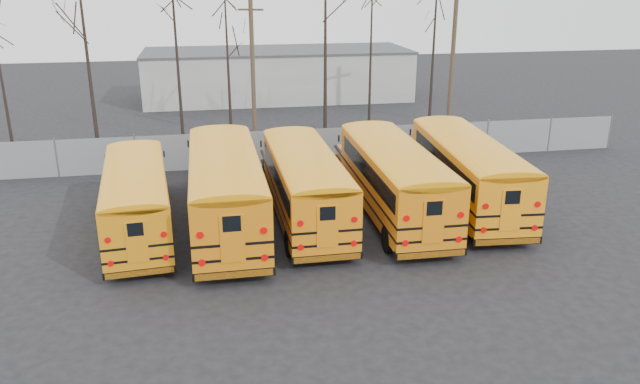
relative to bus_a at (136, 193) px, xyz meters
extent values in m
plane|color=black|center=(7.15, -3.39, -1.73)|extent=(120.00, 120.00, 0.00)
cube|color=gray|center=(7.15, 8.61, -0.73)|extent=(40.00, 0.04, 2.00)
cube|color=#B7B6B1|center=(9.15, 28.61, 0.27)|extent=(22.00, 8.00, 4.00)
cylinder|color=black|center=(-0.77, -3.43, -1.25)|extent=(0.35, 0.97, 0.95)
cylinder|color=black|center=(1.37, -3.23, -1.25)|extent=(0.35, 0.97, 0.95)
cylinder|color=black|center=(-1.49, 4.54, -1.25)|extent=(0.35, 0.97, 0.95)
cylinder|color=black|center=(0.65, 4.74, -1.25)|extent=(0.35, 0.97, 0.95)
cube|color=orange|center=(0.02, -0.25, -0.13)|extent=(3.17, 9.04, 2.24)
cube|color=orange|center=(-0.45, 4.97, -0.78)|extent=(2.28, 1.81, 0.95)
cube|color=black|center=(0.04, -0.44, 0.37)|extent=(3.13, 8.09, 0.67)
cube|color=black|center=(-0.05, 0.56, -0.82)|extent=(3.35, 10.67, 0.09)
cube|color=black|center=(-0.05, 0.56, -0.35)|extent=(3.35, 10.67, 0.09)
cube|color=black|center=(0.42, -4.56, -1.30)|extent=(2.45, 0.43, 0.27)
cube|color=black|center=(-0.52, 5.73, -1.30)|extent=(2.29, 0.40, 0.25)
cube|color=orange|center=(0.42, -4.67, -0.16)|extent=(0.72, 0.10, 1.48)
cylinder|color=#B20505|center=(-0.48, -4.76, -0.82)|extent=(0.21, 0.06, 0.21)
cylinder|color=#B20505|center=(1.33, -4.60, -0.82)|extent=(0.21, 0.06, 0.21)
cylinder|color=#B20505|center=(-0.48, -4.76, 0.03)|extent=(0.21, 0.06, 0.21)
cylinder|color=#B20505|center=(1.33, -4.60, 0.03)|extent=(0.21, 0.06, 0.21)
cylinder|color=black|center=(2.34, -3.97, -1.18)|extent=(0.31, 1.10, 1.10)
cylinder|color=black|center=(4.82, -3.96, -1.18)|extent=(0.31, 1.10, 1.10)
cylinder|color=black|center=(2.30, 5.25, -1.18)|extent=(0.31, 1.10, 1.10)
cylinder|color=black|center=(4.78, 5.26, -1.18)|extent=(0.31, 1.10, 1.10)
cube|color=orange|center=(3.57, -0.40, 0.11)|extent=(2.79, 10.22, 2.58)
cube|color=orange|center=(3.54, 5.64, -0.63)|extent=(2.48, 1.88, 1.10)
cube|color=black|center=(3.57, -0.62, 0.68)|extent=(2.83, 9.12, 0.77)
cube|color=black|center=(3.56, 0.53, -0.69)|extent=(2.83, 12.11, 0.10)
cube|color=black|center=(3.56, 0.53, -0.14)|extent=(2.83, 12.11, 0.10)
cube|color=black|center=(3.59, -5.39, -1.24)|extent=(2.81, 0.25, 0.31)
cube|color=black|center=(3.54, 6.51, -1.24)|extent=(2.63, 0.23, 0.29)
cube|color=orange|center=(3.59, -5.51, 0.08)|extent=(0.82, 0.05, 1.70)
cylinder|color=#B20505|center=(2.55, -5.53, -0.69)|extent=(0.24, 0.04, 0.24)
cylinder|color=#B20505|center=(4.63, -5.52, -0.69)|extent=(0.24, 0.04, 0.24)
cylinder|color=#B20505|center=(2.55, -5.53, 0.30)|extent=(0.24, 0.04, 0.24)
cylinder|color=#B20505|center=(4.63, -5.52, 0.30)|extent=(0.24, 0.04, 0.24)
cylinder|color=black|center=(5.79, -3.31, -1.22)|extent=(0.29, 1.02, 1.02)
cylinder|color=black|center=(8.10, -3.30, -1.22)|extent=(0.29, 1.02, 1.02)
cylinder|color=black|center=(5.75, 5.25, -1.22)|extent=(0.29, 1.02, 1.02)
cylinder|color=black|center=(8.05, 5.26, -1.22)|extent=(0.29, 1.02, 1.02)
cube|color=orange|center=(6.93, 0.01, -0.02)|extent=(2.59, 9.48, 2.39)
cube|color=orange|center=(6.90, 5.61, -0.71)|extent=(2.30, 1.74, 1.02)
cube|color=black|center=(6.93, -0.20, 0.51)|extent=(2.63, 8.46, 0.71)
cube|color=black|center=(6.92, 0.87, -0.76)|extent=(2.63, 11.23, 0.09)
cube|color=black|center=(6.92, 0.87, -0.25)|extent=(2.63, 11.23, 0.09)
cube|color=black|center=(6.95, -4.63, -1.27)|extent=(2.61, 0.24, 0.29)
cube|color=black|center=(6.90, 6.42, -1.27)|extent=(2.44, 0.22, 0.26)
cube|color=orange|center=(6.95, -4.74, -0.05)|extent=(0.76, 0.04, 1.58)
cylinder|color=#B20505|center=(5.98, -4.75, -0.76)|extent=(0.22, 0.04, 0.22)
cylinder|color=#B20505|center=(7.92, -4.74, -0.76)|extent=(0.22, 0.04, 0.22)
cylinder|color=#B20505|center=(5.98, -4.75, 0.15)|extent=(0.22, 0.04, 0.22)
cylinder|color=#B20505|center=(7.92, -4.74, 0.15)|extent=(0.22, 0.04, 0.22)
cylinder|color=black|center=(9.54, -3.65, -1.20)|extent=(0.31, 1.06, 1.06)
cylinder|color=black|center=(11.93, -3.68, -1.20)|extent=(0.31, 1.06, 1.06)
cylinder|color=black|center=(9.65, 5.26, -1.20)|extent=(0.31, 1.06, 1.06)
cylinder|color=black|center=(12.04, 5.23, -1.20)|extent=(0.31, 1.06, 1.06)
cube|color=orange|center=(10.78, -0.22, 0.05)|extent=(2.77, 9.89, 2.49)
cube|color=orange|center=(10.85, 5.61, -0.67)|extent=(2.41, 1.83, 1.06)
cube|color=black|center=(10.78, -0.43, 0.60)|extent=(2.80, 8.83, 0.74)
cube|color=black|center=(10.79, 0.68, -0.72)|extent=(2.83, 11.72, 0.10)
cube|color=black|center=(10.79, 0.68, -0.19)|extent=(2.83, 11.72, 0.10)
cube|color=black|center=(10.72, -5.04, -1.25)|extent=(2.72, 0.27, 0.30)
cube|color=black|center=(10.86, 6.46, -1.25)|extent=(2.55, 0.24, 0.28)
cube|color=orange|center=(10.72, -5.16, 0.02)|extent=(0.80, 0.05, 1.64)
cylinder|color=#B20505|center=(9.71, -5.16, -0.72)|extent=(0.23, 0.05, 0.23)
cylinder|color=#B20505|center=(11.72, -5.18, -0.72)|extent=(0.23, 0.05, 0.23)
cylinder|color=#B20505|center=(9.71, -5.16, 0.23)|extent=(0.23, 0.05, 0.23)
cylinder|color=#B20505|center=(11.72, -5.18, 0.23)|extent=(0.23, 0.05, 0.23)
cylinder|color=black|center=(12.91, -3.00, -1.20)|extent=(0.38, 1.08, 1.06)
cylinder|color=black|center=(15.29, -3.18, -1.20)|extent=(0.38, 1.08, 1.06)
cylinder|color=black|center=(13.60, 5.85, -1.20)|extent=(0.38, 1.08, 1.06)
cylinder|color=black|center=(15.98, 5.67, -1.20)|extent=(0.38, 1.08, 1.06)
cube|color=orange|center=(14.36, 0.33, 0.04)|extent=(3.40, 10.01, 2.48)
cube|color=orange|center=(14.82, 6.13, -0.67)|extent=(2.51, 1.98, 1.06)
cube|color=black|center=(14.35, 0.12, 0.60)|extent=(3.36, 8.96, 0.74)
cube|color=black|center=(14.43, 1.23, -0.73)|extent=(3.57, 11.82, 0.10)
cube|color=black|center=(14.43, 1.23, -0.20)|extent=(3.57, 11.82, 0.10)
cube|color=black|center=(13.99, -4.46, -1.25)|extent=(2.72, 0.44, 0.30)
cube|color=black|center=(14.88, 6.97, -1.25)|extent=(2.55, 0.41, 0.27)
cube|color=orange|center=(13.98, -4.58, 0.01)|extent=(0.79, 0.10, 1.64)
cylinder|color=#B20505|center=(12.98, -4.51, -0.73)|extent=(0.24, 0.06, 0.23)
cylinder|color=#B20505|center=(14.98, -4.67, -0.73)|extent=(0.24, 0.06, 0.23)
cylinder|color=#B20505|center=(12.98, -4.51, 0.23)|extent=(0.24, 0.06, 0.23)
cylinder|color=#B20505|center=(14.98, -4.67, 0.23)|extent=(0.24, 0.06, 0.23)
cylinder|color=#4A3A2A|center=(5.94, 14.00, 2.61)|extent=(0.27, 0.27, 8.69)
cube|color=#4A3A2A|center=(5.94, 14.00, 6.38)|extent=(1.48, 0.66, 0.12)
cylinder|color=#473928|center=(20.04, 16.86, 3.20)|extent=(0.31, 0.31, 9.85)
cone|color=black|center=(-7.62, 11.07, 3.14)|extent=(0.26, 0.26, 9.73)
cone|color=black|center=(-3.01, 10.32, 3.99)|extent=(0.26, 0.26, 11.43)
cone|color=black|center=(1.50, 13.03, 4.75)|extent=(0.26, 0.26, 12.97)
cone|color=black|center=(4.35, 11.36, 3.24)|extent=(0.26, 0.26, 9.95)
cone|color=black|center=(10.09, 12.01, 4.46)|extent=(0.26, 0.26, 12.38)
cone|color=black|center=(13.31, 13.70, 3.94)|extent=(0.26, 0.26, 11.34)
cone|color=black|center=(17.04, 12.70, 4.24)|extent=(0.26, 0.26, 11.94)
camera|label=1|loc=(3.00, -24.66, 8.34)|focal=35.00mm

